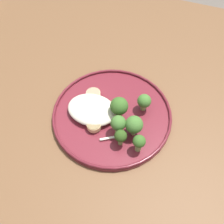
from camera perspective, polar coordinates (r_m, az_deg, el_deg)
name	(u,v)px	position (r m, az deg, el deg)	size (l,w,h in m)	color
ground	(109,193)	(1.37, -0.71, -16.62)	(6.00, 6.00, 0.00)	#665B51
wooden_dining_table	(106,118)	(0.77, -1.21, -1.18)	(1.40, 1.00, 0.74)	brown
dinner_plate	(112,115)	(0.67, 0.00, -0.56)	(0.29, 0.29, 0.02)	maroon
noodle_bed	(92,110)	(0.66, -4.18, 0.51)	(0.12, 0.09, 0.03)	beige
seared_scallop_rear_pale	(97,113)	(0.65, -3.11, -0.28)	(0.04, 0.04, 0.02)	#E5C689
seared_scallop_on_noodles	(94,125)	(0.64, -3.79, -2.82)	(0.03, 0.03, 0.02)	#DBB77A
seared_scallop_tiny_bay	(93,94)	(0.69, -3.92, 3.71)	(0.04, 0.04, 0.02)	beige
seared_scallop_half_hidden	(113,108)	(0.66, 0.19, 0.89)	(0.03, 0.03, 0.02)	#E5C689
seared_scallop_front_small	(102,106)	(0.67, -2.04, 1.33)	(0.03, 0.03, 0.01)	#DBB77A
broccoli_floret_split_head	(118,124)	(0.61, 1.32, -2.46)	(0.04, 0.04, 0.06)	#89A356
broccoli_floret_right_tilted	(139,142)	(0.59, 5.65, -6.30)	(0.03, 0.03, 0.05)	#89A356
broccoli_floret_center_pile	(121,136)	(0.60, 1.82, -5.12)	(0.03, 0.03, 0.05)	#7A994C
broccoli_floret_rear_charred	(144,101)	(0.66, 6.76, 2.31)	(0.03, 0.03, 0.05)	#89A356
broccoli_floret_tall_stalk	(134,125)	(0.61, 4.64, -2.69)	(0.04, 0.04, 0.06)	#89A356
broccoli_floret_left_leaning	(119,106)	(0.63, 1.49, 1.17)	(0.04, 0.04, 0.06)	#89A356
onion_sliver_curled_piece	(106,120)	(0.65, -1.31, -1.61)	(0.04, 0.01, 0.00)	silver
onion_sliver_long_sliver	(110,138)	(0.63, -0.32, -5.40)	(0.05, 0.01, 0.00)	silver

